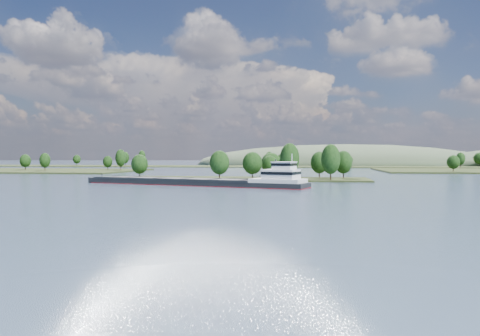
# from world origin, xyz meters

# --- Properties ---
(ground) EXTENTS (1800.00, 1800.00, 0.00)m
(ground) POSITION_xyz_m (0.00, 120.00, 0.00)
(ground) COLOR #3A5165
(ground) RESTS_ON ground
(tree_island) EXTENTS (100.00, 31.10, 15.14)m
(tree_island) POSITION_xyz_m (7.27, 179.07, 4.12)
(tree_island) COLOR #232D14
(tree_island) RESTS_ON ground
(back_shoreline) EXTENTS (900.00, 60.00, 15.23)m
(back_shoreline) POSITION_xyz_m (8.90, 399.83, 0.67)
(back_shoreline) COLOR #232D14
(back_shoreline) RESTS_ON ground
(hill_west) EXTENTS (320.00, 160.00, 44.00)m
(hill_west) POSITION_xyz_m (60.00, 500.00, 0.00)
(hill_west) COLOR #3F5037
(hill_west) RESTS_ON ground
(cargo_barge) EXTENTS (79.66, 32.68, 10.88)m
(cargo_barge) POSITION_xyz_m (-6.76, 139.85, 1.37)
(cargo_barge) COLOR black
(cargo_barge) RESTS_ON ground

